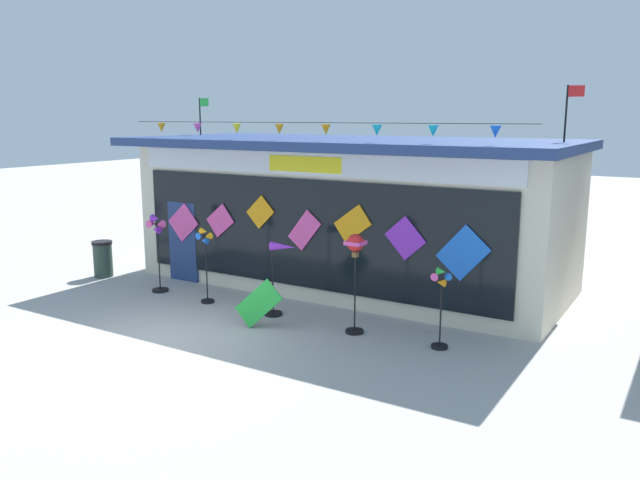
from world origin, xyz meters
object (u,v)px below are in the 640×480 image
at_px(wind_spinner_center_left, 279,268).
at_px(wind_spinner_right, 441,299).
at_px(wind_spinner_center_right, 355,257).
at_px(display_kite_on_ground, 259,303).
at_px(kite_shop_building, 351,211).
at_px(trash_bin, 103,259).
at_px(wind_spinner_far_left, 157,241).
at_px(wind_spinner_left, 205,254).

bearing_deg(wind_spinner_center_left, wind_spinner_right, -0.48).
height_order(wind_spinner_center_right, display_kite_on_ground, wind_spinner_center_right).
xyz_separation_m(wind_spinner_center_left, display_kite_on_ground, (0.07, -0.81, -0.55)).
relative_size(wind_spinner_center_left, wind_spinner_center_right, 0.82).
bearing_deg(kite_shop_building, wind_spinner_right, -41.80).
relative_size(kite_shop_building, trash_bin, 11.37).
relative_size(wind_spinner_far_left, wind_spinner_center_left, 1.17).
relative_size(kite_shop_building, wind_spinner_far_left, 5.73).
bearing_deg(wind_spinner_center_left, wind_spinner_center_right, -2.59).
bearing_deg(wind_spinner_left, kite_shop_building, 60.33).
xyz_separation_m(wind_spinner_left, wind_spinner_right, (5.47, 0.03, -0.19)).
distance_m(wind_spinner_center_left, wind_spinner_right, 3.51).
bearing_deg(wind_spinner_center_right, kite_shop_building, 120.28).
bearing_deg(display_kite_on_ground, kite_shop_building, 92.41).
relative_size(wind_spinner_left, wind_spinner_center_left, 1.07).
height_order(kite_shop_building, wind_spinner_left, kite_shop_building).
height_order(wind_spinner_center_right, trash_bin, wind_spinner_center_right).
relative_size(trash_bin, display_kite_on_ground, 1.01).
xyz_separation_m(kite_shop_building, wind_spinner_left, (-1.86, -3.26, -0.70)).
bearing_deg(wind_spinner_far_left, kite_shop_building, 42.40).
height_order(wind_spinner_far_left, wind_spinner_center_left, wind_spinner_far_left).
xyz_separation_m(wind_spinner_right, trash_bin, (-9.38, 0.38, -0.45)).
bearing_deg(wind_spinner_left, trash_bin, 173.97).
height_order(wind_spinner_left, wind_spinner_center_left, wind_spinner_left).
bearing_deg(trash_bin, wind_spinner_far_left, -7.30).
bearing_deg(wind_spinner_center_right, wind_spinner_left, 179.63).
height_order(kite_shop_building, trash_bin, kite_shop_building).
height_order(wind_spinner_left, trash_bin, wind_spinner_left).
distance_m(wind_spinner_left, wind_spinner_center_left, 1.96).
relative_size(wind_spinner_right, trash_bin, 1.60).
xyz_separation_m(wind_spinner_far_left, wind_spinner_right, (7.06, -0.09, -0.30)).
height_order(kite_shop_building, wind_spinner_right, kite_shop_building).
relative_size(kite_shop_building, wind_spinner_right, 7.10).
bearing_deg(wind_spinner_far_left, wind_spinner_center_left, -0.94).
height_order(wind_spinner_far_left, wind_spinner_center_right, wind_spinner_center_right).
distance_m(kite_shop_building, wind_spinner_right, 4.93).
bearing_deg(trash_bin, wind_spinner_right, -2.35).
distance_m(wind_spinner_center_right, wind_spinner_right, 1.79).
xyz_separation_m(kite_shop_building, wind_spinner_center_left, (0.10, -3.20, -0.77)).
relative_size(wind_spinner_center_left, wind_spinner_right, 1.06).
relative_size(wind_spinner_center_right, trash_bin, 2.07).
bearing_deg(wind_spinner_far_left, trash_bin, 172.70).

